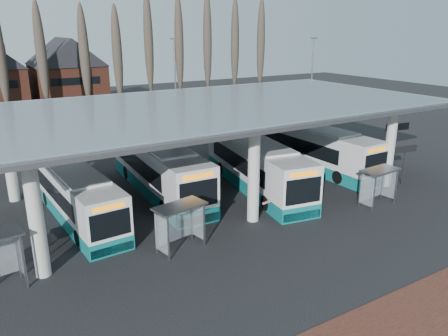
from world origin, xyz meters
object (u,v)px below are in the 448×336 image
bus_0 (77,195)px  shelter_2 (378,179)px  bus_1 (159,168)px  bus_3 (313,148)px  shelter_1 (179,217)px  bus_2 (256,166)px

bus_0 → shelter_2: bearing=-28.0°
bus_1 → bus_3: bus_1 is taller
shelter_1 → bus_0: bearing=106.9°
bus_1 → shelter_2: (11.25, -9.66, 0.09)m
bus_3 → bus_2: bearing=-168.7°
bus_0 → bus_2: bearing=-8.8°
bus_0 → shelter_1: bus_0 is taller
bus_3 → shelter_2: bus_3 is taller
bus_2 → shelter_2: bearing=-44.6°
bus_3 → shelter_2: 8.54m
shelter_2 → bus_3: bearing=73.0°
shelter_1 → shelter_2: 13.79m
bus_0 → bus_2: 12.49m
bus_0 → bus_3: bearing=-2.4°
bus_1 → shelter_2: 14.83m
bus_1 → bus_2: 6.96m
bus_1 → bus_2: size_ratio=1.01×
bus_0 → bus_2: size_ratio=0.88×
bus_1 → shelter_1: size_ratio=4.50×
shelter_1 → shelter_2: (13.74, -1.17, -0.03)m
shelter_1 → bus_1: bearing=62.4°
bus_2 → bus_3: size_ratio=1.03×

